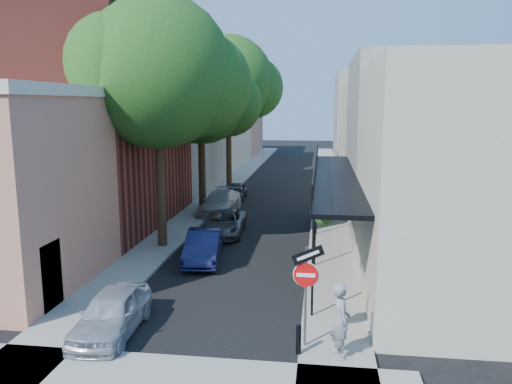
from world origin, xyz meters
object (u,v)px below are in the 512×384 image
(oak_mid, at_px, (208,97))
(bollard, at_px, (299,340))
(sign_post, at_px, (306,279))
(parked_car_b, at_px, (204,246))
(parked_car_e, at_px, (236,191))
(oak_near, at_px, (168,76))
(parked_car_a, at_px, (112,313))
(parked_car_c, at_px, (224,223))
(pedestrian, at_px, (341,320))
(oak_far, at_px, (234,83))
(parked_car_d, at_px, (221,203))

(oak_mid, bearing_deg, bollard, -70.10)
(sign_post, distance_m, oak_mid, 19.14)
(parked_car_b, height_order, parked_car_e, parked_car_b)
(oak_near, distance_m, parked_car_a, 11.62)
(parked_car_c, xyz_separation_m, pedestrian, (5.48, -12.20, 0.53))
(bollard, relative_size, parked_car_b, 0.20)
(pedestrian, bearing_deg, parked_car_c, 11.32)
(bollard, xyz_separation_m, parked_car_e, (-5.43, 21.78, 0.05))
(oak_mid, bearing_deg, oak_far, 89.59)
(oak_mid, height_order, pedestrian, oak_mid)
(parked_car_a, height_order, parked_car_b, parked_car_b)
(oak_far, distance_m, parked_car_c, 16.57)
(oak_near, relative_size, parked_car_d, 2.42)
(oak_near, relative_size, parked_car_c, 2.64)
(parked_car_e, bearing_deg, parked_car_a, -90.97)
(oak_near, bearing_deg, oak_far, 89.96)
(sign_post, xyz_separation_m, parked_car_e, (-5.59, 21.31, -1.46))
(oak_near, distance_m, oak_far, 17.01)
(oak_mid, xyz_separation_m, parked_car_d, (0.86, -0.71, -6.37))
(oak_far, bearing_deg, parked_car_d, -85.32)
(parked_car_b, height_order, pedestrian, pedestrian)
(oak_far, height_order, parked_car_c, oak_far)
(sign_post, relative_size, parked_car_e, 0.89)
(sign_post, height_order, parked_car_a, sign_post)
(oak_mid, relative_size, parked_car_b, 2.54)
(oak_far, distance_m, parked_car_a, 27.17)
(oak_near, relative_size, parked_car_a, 3.01)
(bollard, bearing_deg, parked_car_c, 109.83)
(pedestrian, bearing_deg, oak_far, 2.66)
(bollard, relative_size, parked_car_e, 0.24)
(parked_car_d, distance_m, pedestrian, 18.27)
(bollard, distance_m, parked_car_a, 5.51)
(parked_car_a, distance_m, parked_car_e, 21.08)
(oak_far, distance_m, pedestrian, 28.68)
(oak_mid, height_order, parked_car_d, oak_mid)
(sign_post, relative_size, parked_car_c, 0.69)
(oak_mid, xyz_separation_m, parked_car_e, (0.98, 4.05, -6.48))
(oak_mid, relative_size, parked_car_a, 2.69)
(sign_post, bearing_deg, parked_car_c, 111.24)
(bollard, xyz_separation_m, oak_mid, (-6.42, 17.73, 6.54))
(pedestrian, bearing_deg, parked_car_d, 8.44)
(parked_car_a, bearing_deg, oak_near, 93.42)
(pedestrian, bearing_deg, oak_mid, 10.06)
(bollard, bearing_deg, parked_car_a, 172.66)
(parked_car_c, distance_m, pedestrian, 13.38)
(oak_mid, relative_size, oak_far, 0.86)
(oak_mid, bearing_deg, oak_near, -89.63)
(parked_car_d, bearing_deg, pedestrian, -64.78)
(oak_far, distance_m, parked_car_b, 20.59)
(oak_far, bearing_deg, parked_car_c, -82.36)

